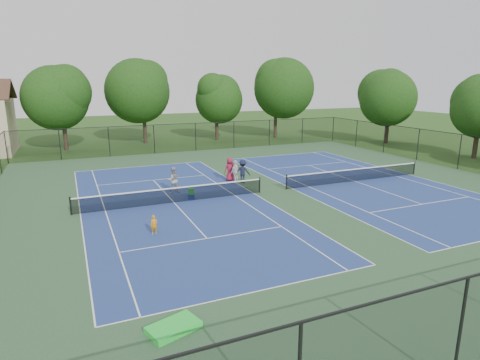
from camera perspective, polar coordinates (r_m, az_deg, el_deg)
name	(u,v)px	position (r m, az deg, el deg)	size (l,w,h in m)	color
ground	(273,191)	(27.86, 4.73, -1.57)	(140.00, 140.00, 0.00)	#234716
court_pad	(273,191)	(27.86, 4.73, -1.56)	(36.00, 36.00, 0.01)	#294A2F
tennis_court_left	(174,201)	(25.42, -9.37, -3.01)	(12.00, 23.83, 1.07)	navy
tennis_court_right	(355,180)	(31.65, 16.01, 0.00)	(12.00, 23.83, 1.07)	navy
perimeter_fence	(274,168)	(27.48, 4.80, 1.65)	(36.08, 36.08, 3.02)	black
tree_back_a	(61,94)	(47.69, -24.13, 11.07)	(6.80, 6.80, 9.15)	#2D2116
tree_back_b	(142,88)	(50.43, -13.70, 12.60)	(7.60, 7.60, 10.03)	#2D2116
tree_back_c	(216,97)	(51.82, -3.39, 11.75)	(6.00, 6.00, 8.40)	#2D2116
tree_back_d	(276,86)	(54.16, 5.16, 13.23)	(7.80, 7.80, 10.37)	#2D2116
tree_side_e	(390,95)	(51.92, 20.56, 11.28)	(6.60, 6.60, 8.87)	#2D2116
child_player	(154,225)	(20.42, -12.12, -6.24)	(0.36, 0.23, 0.98)	orange
instructor	(173,180)	(27.51, -9.50, 0.00)	(0.87, 0.67, 1.78)	#939396
bystander_a	(236,171)	(29.95, -0.60, 1.25)	(0.99, 0.41, 1.70)	white
bystander_b	(243,171)	(29.82, 0.39, 1.23)	(1.12, 0.65, 1.74)	#161931
bystander_c	(230,169)	(30.39, -1.44, 1.53)	(0.88, 0.57, 1.80)	maroon
ball_crate	(191,197)	(26.09, -6.96, -2.35)	(0.41, 0.29, 0.31)	navy
ball_hopper	(191,191)	(25.99, -6.98, -1.61)	(0.34, 0.28, 0.39)	green
green_tarp	(174,327)	(13.18, -9.44, -19.95)	(1.54, 0.92, 0.20)	green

